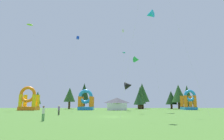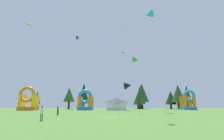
% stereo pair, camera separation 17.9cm
% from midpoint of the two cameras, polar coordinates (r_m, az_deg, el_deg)
% --- Properties ---
extents(ground_plane, '(120.00, 120.00, 0.00)m').
position_cam_midpoint_polar(ground_plane, '(30.15, 0.04, -14.00)').
color(ground_plane, '#47752D').
extents(kite_white_box, '(6.11, 9.25, 27.89)m').
position_cam_midpoint_polar(kite_white_box, '(67.63, 3.54, 11.73)').
color(kite_white_box, white).
rests_on(kite_white_box, ground_plane).
extents(kite_lime_parafoil, '(11.52, 1.24, 27.56)m').
position_cam_midpoint_polar(kite_lime_parafoil, '(67.65, -23.45, 12.38)').
color(kite_lime_parafoil, '#8CD826').
rests_on(kite_lime_parafoil, ground_plane).
extents(kite_blue_box, '(5.23, 2.29, 22.66)m').
position_cam_midpoint_polar(kite_blue_box, '(60.14, -10.17, 9.54)').
color(kite_blue_box, blue).
rests_on(kite_blue_box, ground_plane).
extents(kite_teal_parafoil, '(1.91, 3.69, 17.49)m').
position_cam_midpoint_polar(kite_teal_parafoil, '(56.56, 3.82, 5.26)').
color(kite_teal_parafoil, '#0C7F7A').
rests_on(kite_teal_parafoil, ground_plane).
extents(kite_black_delta, '(2.88, 2.87, 8.75)m').
position_cam_midpoint_polar(kite_black_delta, '(57.61, 5.21, -4.70)').
color(kite_black_delta, black).
rests_on(kite_black_delta, ground_plane).
extents(kite_cyan_delta, '(4.71, 6.00, 28.50)m').
position_cam_midpoint_polar(kite_cyan_delta, '(57.54, 11.57, 16.18)').
color(kite_cyan_delta, '#19B7CC').
rests_on(kite_cyan_delta, ground_plane).
extents(kite_green_delta, '(1.90, 3.75, 12.55)m').
position_cam_midpoint_polar(kite_green_delta, '(43.05, 7.64, 3.14)').
color(kite_green_delta, green).
rests_on(kite_green_delta, ground_plane).
extents(person_left_edge, '(0.38, 0.38, 1.77)m').
position_cam_midpoint_polar(person_left_edge, '(24.10, -20.01, -11.87)').
color(person_left_edge, '#33723F').
rests_on(person_left_edge, ground_plane).
extents(person_far_side, '(0.34, 0.34, 1.76)m').
position_cam_midpoint_polar(person_far_side, '(35.29, -15.67, -11.37)').
color(person_far_side, black).
rests_on(person_far_side, ground_plane).
extents(inflatable_orange_dome, '(5.24, 4.22, 7.33)m').
position_cam_midpoint_polar(inflatable_orange_dome, '(64.47, -23.76, -8.67)').
color(inflatable_orange_dome, orange).
rests_on(inflatable_orange_dome, ground_plane).
extents(inflatable_blue_arch, '(4.82, 4.67, 6.53)m').
position_cam_midpoint_polar(inflatable_blue_arch, '(62.01, -7.71, -9.70)').
color(inflatable_blue_arch, '#268CD8').
rests_on(inflatable_blue_arch, ground_plane).
extents(inflatable_yellow_castle, '(4.11, 4.64, 6.60)m').
position_cam_midpoint_polar(inflatable_yellow_castle, '(68.59, 22.48, -8.99)').
color(inflatable_yellow_castle, '#268CD8').
rests_on(inflatable_yellow_castle, ground_plane).
extents(festival_tent, '(6.02, 4.13, 3.87)m').
position_cam_midpoint_polar(festival_tent, '(59.92, 1.69, -10.24)').
color(festival_tent, silver).
rests_on(festival_tent, ground_plane).
extents(tree_row_0, '(2.62, 2.62, 6.55)m').
position_cam_midpoint_polar(tree_row_0, '(75.41, -21.44, -7.82)').
color(tree_row_0, '#4C331E').
rests_on(tree_row_0, ground_plane).
extents(tree_row_1, '(4.36, 4.36, 8.11)m').
position_cam_midpoint_polar(tree_row_1, '(74.58, -12.52, -7.37)').
color(tree_row_1, '#4C331E').
rests_on(tree_row_1, ground_plane).
extents(tree_row_2, '(4.25, 4.25, 10.05)m').
position_cam_midpoint_polar(tree_row_2, '(75.34, -8.20, -6.79)').
color(tree_row_2, '#4C331E').
rests_on(tree_row_2, ground_plane).
extents(tree_row_3, '(3.82, 3.82, 6.38)m').
position_cam_midpoint_polar(tree_row_3, '(73.01, 8.25, -8.53)').
color(tree_row_3, '#4C331E').
rests_on(tree_row_3, ground_plane).
extents(tree_row_4, '(4.28, 4.28, 8.76)m').
position_cam_midpoint_polar(tree_row_4, '(74.88, 8.78, -7.52)').
color(tree_row_4, '#4C331E').
rests_on(tree_row_4, ground_plane).
extents(tree_row_5, '(5.61, 5.61, 10.13)m').
position_cam_midpoint_polar(tree_row_5, '(76.80, 9.36, -6.79)').
color(tree_row_5, '#4C331E').
rests_on(tree_row_5, ground_plane).
extents(tree_row_6, '(4.44, 4.44, 7.00)m').
position_cam_midpoint_polar(tree_row_6, '(78.44, 17.72, -8.01)').
color(tree_row_6, '#4C331E').
rests_on(tree_row_6, ground_plane).
extents(tree_row_7, '(5.36, 5.36, 9.25)m').
position_cam_midpoint_polar(tree_row_7, '(76.33, 19.75, -6.73)').
color(tree_row_7, '#4C331E').
rests_on(tree_row_7, ground_plane).
extents(tree_row_8, '(4.59, 4.59, 9.27)m').
position_cam_midpoint_polar(tree_row_8, '(81.34, 22.09, -7.01)').
color(tree_row_8, '#4C331E').
rests_on(tree_row_8, ground_plane).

